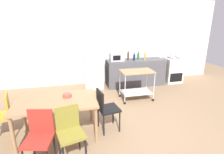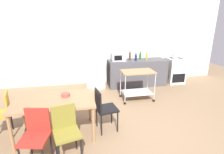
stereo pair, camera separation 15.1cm
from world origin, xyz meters
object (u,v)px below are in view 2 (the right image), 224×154
stove_oven (175,70)px  microwave (118,57)px  dining_table (55,103)px  chair_red (36,133)px  bottle_vinegar (140,56)px  bottle_hot_sauce (136,58)px  kitchen_cart (137,81)px  chair_mustard (2,112)px  kettle (175,56)px  chair_olive (66,129)px  fruit_bowl (66,95)px  chair_black (104,107)px  bottle_olive_oil (147,57)px  refrigerator (95,65)px  bottle_soda (130,56)px

stove_oven → microwave: bearing=180.0°
dining_table → chair_red: bearing=-107.0°
bottle_vinegar → chair_red: bearing=-131.4°
microwave → bottle_hot_sauce: 0.59m
chair_red → stove_oven: size_ratio=0.97×
stove_oven → kitchen_cart: (-1.84, -1.18, 0.12)m
chair_mustard → kettle: kettle is taller
chair_olive → kettle: kettle is taller
bottle_vinegar → bottle_hot_sauce: bearing=-143.5°
fruit_bowl → kettle: bearing=31.7°
chair_black → bottle_olive_oil: 3.04m
refrigerator → kettle: (2.78, -0.18, 0.23)m
chair_black → bottle_soda: bearing=-36.6°
microwave → refrigerator: bearing=174.2°
chair_red → refrigerator: bearing=81.0°
bottle_hot_sauce → kettle: bearing=-0.6°
bottle_hot_sauce → bottle_olive_oil: bearing=-2.9°
microwave → kitchen_cart: bearing=-76.7°
kitchen_cart → bottle_soda: size_ratio=2.94×
bottle_olive_oil → bottle_vinegar: bearing=133.9°
microwave → bottle_vinegar: size_ratio=1.72×
refrigerator → bottle_soda: size_ratio=5.01×
refrigerator → bottle_hot_sauce: 1.39m
chair_mustard → microwave: 3.65m
chair_red → kettle: size_ratio=3.71×
bottle_vinegar → dining_table: bearing=-136.2°
microwave → chair_red: bearing=-122.9°
kitchen_cart → bottle_hot_sauce: size_ratio=3.63×
stove_oven → refrigerator: 2.92m
chair_red → kettle: (4.03, 3.03, 0.48)m
bottle_hot_sauce → bottle_olive_oil: 0.38m
chair_red → microwave: (2.03, 3.14, 0.51)m
microwave → bottle_olive_oil: bearing=-6.2°
chair_olive → refrigerator: bearing=61.7°
chair_olive → microwave: (1.58, 3.11, 0.51)m
refrigerator → microwave: (0.78, -0.08, 0.25)m
chair_olive → bottle_vinegar: size_ratio=3.33×
chair_red → fruit_bowl: (0.42, 0.80, 0.27)m
dining_table → chair_black: chair_black is taller
bottle_olive_oil → kettle: 1.04m
bottle_soda → kettle: bearing=-4.3°
microwave → kettle: 2.00m
chair_black → kettle: size_ratio=3.71×
dining_table → bottle_hot_sauce: bottle_hot_sauce is taller
chair_black → fruit_bowl: bearing=69.3°
dining_table → bottle_hot_sauce: bearing=44.4°
microwave → bottle_soda: bottle_soda is taller
dining_table → microwave: bearing=53.3°
kitchen_cart → bottle_hot_sauce: bearing=74.3°
bottle_hot_sauce → refrigerator: bearing=173.1°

